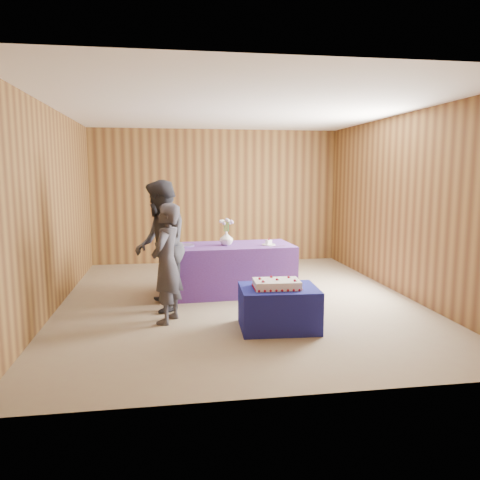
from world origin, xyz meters
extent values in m
plane|color=gray|center=(0.00, 0.00, 0.00)|extent=(6.00, 6.00, 0.00)
cube|color=brown|center=(0.00, 3.00, 1.35)|extent=(5.00, 0.04, 2.70)
cube|color=brown|center=(0.00, -3.00, 1.35)|extent=(5.00, 0.04, 2.70)
cube|color=brown|center=(-2.50, 0.00, 1.35)|extent=(0.04, 6.00, 2.70)
cube|color=brown|center=(2.50, 0.00, 1.35)|extent=(0.04, 6.00, 2.70)
cube|color=white|center=(0.00, 0.00, 2.70)|extent=(5.00, 6.00, 0.04)
cube|color=navy|center=(0.29, -1.32, 0.25)|extent=(0.94, 0.75, 0.50)
cube|color=#603799|center=(-0.12, 0.40, 0.38)|extent=(2.04, 1.00, 0.75)
cube|color=white|center=(0.25, -1.35, 0.55)|extent=(0.55, 0.38, 0.10)
sphere|color=maroon|center=(-0.02, -1.51, 0.51)|extent=(0.03, 0.03, 0.03)
sphere|color=maroon|center=(0.50, -1.54, 0.51)|extent=(0.03, 0.03, 0.03)
sphere|color=maroon|center=(-0.01, -1.16, 0.51)|extent=(0.03, 0.03, 0.03)
sphere|color=maroon|center=(0.52, -1.19, 0.51)|extent=(0.03, 0.03, 0.03)
sphere|color=maroon|center=(0.09, -1.43, 0.61)|extent=(0.03, 0.03, 0.03)
cone|color=#166223|center=(0.11, -1.43, 0.60)|extent=(0.01, 0.02, 0.02)
sphere|color=maroon|center=(0.39, -1.28, 0.61)|extent=(0.03, 0.03, 0.03)
cone|color=#166223|center=(0.42, -1.28, 0.60)|extent=(0.01, 0.02, 0.02)
sphere|color=maroon|center=(0.25, -1.35, 0.61)|extent=(0.03, 0.03, 0.03)
cone|color=#166223|center=(0.27, -1.35, 0.60)|extent=(0.01, 0.02, 0.02)
imported|color=white|center=(-0.12, 0.37, 0.85)|extent=(0.27, 0.27, 0.21)
cylinder|color=#265F26|center=(-0.09, 0.37, 1.03)|extent=(0.01, 0.01, 0.15)
sphere|color=#B498C5|center=(-0.04, 0.37, 1.11)|extent=(0.05, 0.05, 0.05)
cylinder|color=#265F26|center=(-0.10, 0.40, 1.03)|extent=(0.01, 0.01, 0.15)
sphere|color=white|center=(-0.06, 0.43, 1.11)|extent=(0.05, 0.05, 0.05)
cylinder|color=#265F26|center=(-0.12, 0.41, 1.03)|extent=(0.01, 0.01, 0.15)
sphere|color=#B498C5|center=(-0.11, 0.46, 1.11)|extent=(0.05, 0.05, 0.05)
cylinder|color=#265F26|center=(-0.14, 0.40, 1.03)|extent=(0.01, 0.01, 0.15)
sphere|color=white|center=(-0.17, 0.45, 1.11)|extent=(0.05, 0.05, 0.05)
cylinder|color=#265F26|center=(-0.16, 0.39, 1.03)|extent=(0.01, 0.01, 0.15)
sphere|color=#B498C5|center=(-0.21, 0.40, 1.11)|extent=(0.05, 0.05, 0.05)
cylinder|color=#265F26|center=(-0.16, 0.36, 1.03)|extent=(0.01, 0.01, 0.15)
sphere|color=white|center=(-0.21, 0.34, 1.11)|extent=(0.05, 0.05, 0.05)
cylinder|color=#265F26|center=(-0.14, 0.34, 1.03)|extent=(0.01, 0.01, 0.15)
sphere|color=#B498C5|center=(-0.17, 0.30, 1.11)|extent=(0.05, 0.05, 0.05)
cylinder|color=#265F26|center=(-0.12, 0.34, 1.03)|extent=(0.01, 0.01, 0.15)
sphere|color=white|center=(-0.11, 0.29, 1.11)|extent=(0.05, 0.05, 0.05)
cylinder|color=#265F26|center=(-0.10, 0.35, 1.03)|extent=(0.01, 0.01, 0.15)
sphere|color=#B498C5|center=(-0.06, 0.32, 1.11)|extent=(0.05, 0.05, 0.05)
cylinder|color=#6952A4|center=(-0.78, 0.39, 0.76)|extent=(0.40, 0.40, 0.02)
cylinder|color=silver|center=(0.51, 0.29, 0.76)|extent=(0.24, 0.24, 0.01)
cube|color=white|center=(0.51, 0.29, 0.80)|extent=(0.10, 0.09, 0.07)
sphere|color=maroon|center=(0.51, 0.27, 0.84)|extent=(0.03, 0.03, 0.03)
cube|color=silver|center=(0.61, 0.14, 0.75)|extent=(0.26, 0.06, 0.00)
imported|color=#36353E|center=(-1.01, -0.87, 0.74)|extent=(0.53, 0.63, 1.47)
imported|color=#303139|center=(-1.09, -0.32, 0.87)|extent=(0.72, 0.89, 1.74)
camera|label=1|loc=(-0.99, -6.53, 1.83)|focal=35.00mm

